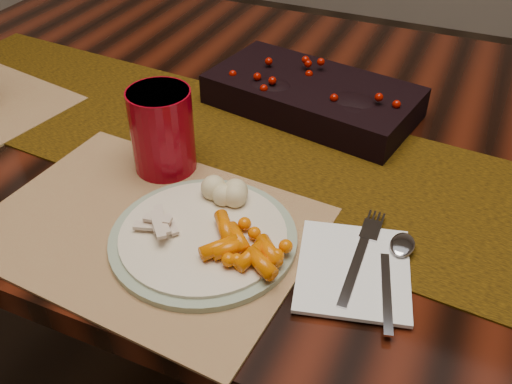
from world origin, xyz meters
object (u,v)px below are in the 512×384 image
at_px(turkey_shreds, 156,222).
at_px(napkin, 353,269).
at_px(red_cup, 162,130).
at_px(baby_carrots, 238,244).
at_px(placemat_main, 148,228).
at_px(dinner_plate, 203,237).
at_px(dining_table, 307,281).
at_px(mashed_potatoes, 225,185).
at_px(centerpiece, 312,91).

bearing_deg(turkey_shreds, napkin, 8.98).
bearing_deg(red_cup, baby_carrots, -36.38).
bearing_deg(placemat_main, dinner_plate, 9.01).
distance_m(dinner_plate, napkin, 0.20).
height_order(dining_table, red_cup, red_cup).
xyz_separation_m(turkey_shreds, napkin, (0.26, 0.04, -0.02)).
height_order(dinner_plate, red_cup, red_cup).
relative_size(dinner_plate, mashed_potatoes, 3.03).
bearing_deg(dining_table, baby_carrots, -88.86).
bearing_deg(dining_table, dinner_plate, -98.41).
bearing_deg(centerpiece, dinner_plate, -92.17).
relative_size(placemat_main, napkin, 2.74).
distance_m(dining_table, dinner_plate, 0.51).
height_order(dining_table, baby_carrots, baby_carrots).
distance_m(placemat_main, dinner_plate, 0.08).
relative_size(baby_carrots, napkin, 0.65).
distance_m(centerpiece, turkey_shreds, 0.41).
height_order(dinner_plate, turkey_shreds, turkey_shreds).
relative_size(mashed_potatoes, red_cup, 0.63).
relative_size(dinner_plate, turkey_shreds, 3.35).
bearing_deg(baby_carrots, mashed_potatoes, 124.66).
relative_size(dining_table, centerpiece, 5.03).
xyz_separation_m(centerpiece, mashed_potatoes, (-0.02, -0.31, 0.00)).
xyz_separation_m(placemat_main, red_cup, (-0.05, 0.13, 0.07)).
bearing_deg(centerpiece, napkin, -63.27).
relative_size(dining_table, napkin, 11.37).
bearing_deg(red_cup, napkin, -17.15).
relative_size(centerpiece, mashed_potatoes, 4.42).
relative_size(dinner_plate, napkin, 1.55).
bearing_deg(turkey_shreds, centerpiece, 79.32).
distance_m(dining_table, mashed_potatoes, 0.49).
height_order(dinner_plate, baby_carrots, baby_carrots).
bearing_deg(placemat_main, dining_table, 73.15).
height_order(baby_carrots, turkey_shreds, baby_carrots).
bearing_deg(placemat_main, centerpiece, 80.54).
bearing_deg(dinner_plate, baby_carrots, -11.63).
relative_size(dining_table, turkey_shreds, 24.58).
height_order(turkey_shreds, napkin, turkey_shreds).
xyz_separation_m(dinner_plate, baby_carrots, (0.06, -0.01, 0.02)).
height_order(napkin, red_cup, red_cup).
xyz_separation_m(mashed_potatoes, napkin, (0.20, -0.05, -0.03)).
bearing_deg(dinner_plate, napkin, 7.42).
bearing_deg(centerpiece, turkey_shreds, -100.68).
relative_size(centerpiece, turkey_shreds, 4.89).
xyz_separation_m(baby_carrots, red_cup, (-0.19, 0.14, 0.04)).
distance_m(centerpiece, placemat_main, 0.40).
distance_m(mashed_potatoes, napkin, 0.21).
height_order(placemat_main, mashed_potatoes, mashed_potatoes).
height_order(centerpiece, red_cup, red_cup).
relative_size(dining_table, mashed_potatoes, 22.24).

